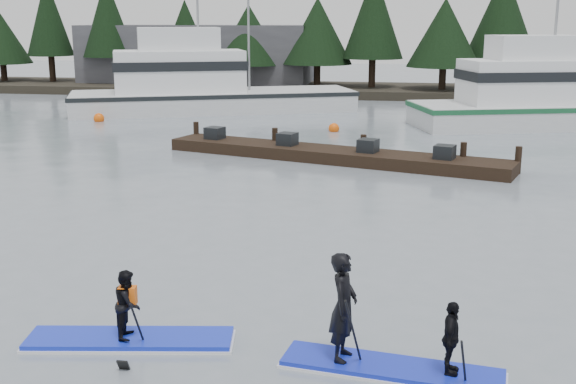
% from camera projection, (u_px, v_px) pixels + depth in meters
% --- Properties ---
extents(ground, '(160.00, 160.00, 0.00)m').
position_uv_depth(ground, '(232.00, 325.00, 13.28)').
color(ground, slate).
rests_on(ground, ground).
extents(far_shore, '(70.00, 8.00, 0.60)m').
position_uv_depth(far_shore, '(372.00, 91.00, 53.43)').
color(far_shore, '#2D281E').
rests_on(far_shore, ground).
extents(treeline, '(60.00, 4.00, 8.00)m').
position_uv_depth(treeline, '(372.00, 95.00, 53.50)').
color(treeline, black).
rests_on(treeline, ground).
extents(waterfront_building, '(18.00, 6.00, 5.00)m').
position_uv_depth(waterfront_building, '(197.00, 57.00, 57.18)').
color(waterfront_building, '#4C4C51').
rests_on(waterfront_building, ground).
extents(fishing_boat_large, '(17.34, 10.73, 9.59)m').
position_uv_depth(fishing_boat_large, '(205.00, 100.00, 43.69)').
color(fishing_boat_large, silver).
rests_on(fishing_boat_large, ground).
extents(fishing_boat_medium, '(16.20, 8.94, 9.13)m').
position_uv_depth(fishing_boat_medium, '(554.00, 113.00, 37.82)').
color(fishing_boat_medium, silver).
rests_on(fishing_boat_medium, ground).
extents(floating_dock, '(14.12, 5.97, 0.47)m').
position_uv_depth(floating_dock, '(332.00, 155.00, 28.60)').
color(floating_dock, black).
rests_on(floating_dock, ground).
extents(buoy_b, '(0.54, 0.54, 0.54)m').
position_uv_depth(buoy_b, '(334.00, 131.00, 36.09)').
color(buoy_b, '#EA560B').
rests_on(buoy_b, ground).
extents(buoy_a, '(0.58, 0.58, 0.58)m').
position_uv_depth(buoy_a, '(99.00, 121.00, 39.61)').
color(buoy_a, '#EA560B').
rests_on(buoy_a, ground).
extents(paddleboard_solo, '(3.63, 1.43, 1.80)m').
position_uv_depth(paddleboard_solo, '(129.00, 323.00, 12.46)').
color(paddleboard_solo, '#162DD4').
rests_on(paddleboard_solo, ground).
extents(paddleboard_duo, '(3.58, 1.43, 2.40)m').
position_uv_depth(paddleboard_duo, '(382.00, 334.00, 11.41)').
color(paddleboard_duo, '#1528CA').
rests_on(paddleboard_duo, ground).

